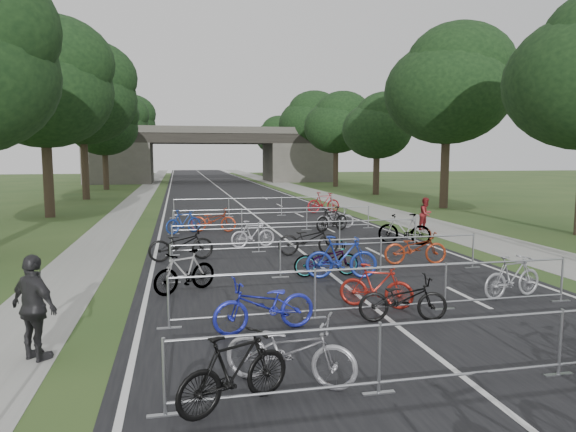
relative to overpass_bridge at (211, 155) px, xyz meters
name	(u,v)px	position (x,y,z in m)	size (l,w,h in m)	color
road	(221,189)	(0.00, -15.00, -3.53)	(11.00, 140.00, 0.01)	black
sidewalk_right	(296,188)	(8.00, -15.00, -3.53)	(3.00, 140.00, 0.01)	gray
sidewalk_left	(146,190)	(-7.50, -15.00, -3.53)	(2.00, 140.00, 0.01)	gray
lane_markings	(221,189)	(0.00, -15.00, -3.53)	(0.12, 140.00, 0.00)	silver
overpass_bridge	(211,155)	(0.00, 0.00, 0.00)	(31.00, 8.00, 7.05)	#4A4842
tree_left_1	(45,86)	(-11.39, -37.07, 3.77)	(7.56, 7.56, 11.53)	#33261C
tree_right_1	(450,87)	(13.11, -37.07, 4.37)	(8.18, 8.18, 12.47)	#33261C
tree_left_2	(83,95)	(-11.39, -25.07, 4.58)	(8.40, 8.40, 12.81)	#33261C
tree_right_2	(379,127)	(13.11, -25.07, 2.41)	(6.16, 6.16, 9.39)	#33261C
tree_left_3	(105,125)	(-11.39, -13.07, 2.96)	(6.72, 6.72, 10.25)	#33261C
tree_right_3	(337,124)	(13.11, -13.07, 3.39)	(7.17, 7.17, 10.93)	#33261C
tree_left_4	(118,124)	(-11.39, -1.07, 3.77)	(7.56, 7.56, 11.53)	#33261C
tree_right_4	(310,122)	(13.11, -1.07, 4.37)	(8.18, 8.18, 12.47)	#33261C
tree_left_5	(127,123)	(-11.39, 10.93, 4.58)	(8.40, 8.40, 12.81)	#33261C
tree_right_5	(291,139)	(13.11, 10.93, 2.41)	(6.16, 6.16, 9.39)	#33261C
tree_left_6	(134,137)	(-11.39, 22.93, 2.96)	(6.72, 6.72, 10.25)	#33261C
tree_right_6	(276,136)	(13.11, 22.93, 3.39)	(7.17, 7.17, 10.93)	#33261C
barrier_row_1	(473,350)	(0.00, -61.40, -2.99)	(9.70, 0.08, 1.10)	#979A9F
barrier_row_2	(382,290)	(0.00, -57.80, -2.99)	(9.70, 0.08, 1.10)	#979A9F
barrier_row_3	(332,257)	(0.00, -54.00, -2.99)	(9.70, 0.08, 1.10)	#979A9F
barrier_row_4	(300,236)	(0.00, -50.00, -2.99)	(9.70, 0.08, 1.10)	#979A9F
barrier_row_5	(275,219)	(0.00, -45.00, -2.99)	(9.70, 0.08, 1.10)	#979A9F
barrier_row_6	(255,207)	(0.00, -39.00, -2.99)	(9.70, 0.08, 1.10)	#979A9F
bike_4	(235,371)	(-3.66, -61.38, -2.99)	(0.51, 1.81, 1.09)	black
bike_5	(290,350)	(-2.74, -60.82, -2.98)	(0.73, 2.09, 1.10)	gray
bike_8	(265,305)	(-2.73, -58.42, -2.98)	(0.73, 2.10, 1.11)	#1D23A0
bike_9	(376,286)	(0.05, -57.35, -3.02)	(0.48, 1.70, 1.02)	maroon
bike_10	(403,299)	(0.23, -58.39, -3.04)	(0.66, 1.88, 0.99)	black
bike_11	(513,277)	(3.62, -57.30, -3.00)	(0.50, 1.78, 1.07)	gray
bike_12	(185,272)	(-4.24, -55.05, -2.99)	(0.51, 1.80, 1.08)	#979A9F
bike_13	(326,259)	(-0.20, -54.13, -3.03)	(0.67, 1.92, 1.01)	#979A9F
bike_14	(341,258)	(0.14, -54.49, -2.92)	(0.58, 2.05, 1.23)	navy
bike_15	(415,248)	(3.08, -53.13, -3.00)	(0.71, 2.04, 1.07)	maroon
bike_16	(181,244)	(-4.30, -50.94, -2.97)	(0.75, 2.15, 1.13)	black
bike_17	(253,234)	(-1.61, -49.08, -3.01)	(0.49, 1.73, 1.04)	#B6B5BD
bike_18	(308,239)	(0.10, -50.91, -2.97)	(0.75, 2.16, 1.13)	black
bike_19	(404,229)	(4.30, -49.68, -2.92)	(0.58, 2.05, 1.23)	#979A9F
bike_20	(184,222)	(-4.15, -44.88, -3.00)	(0.50, 1.79, 1.07)	navy
bike_21	(213,220)	(-2.80, -44.66, -2.99)	(0.72, 2.08, 1.09)	maroon
bike_22	(332,219)	(2.57, -45.68, -2.96)	(0.54, 1.90, 1.14)	black
bike_23	(335,218)	(3.01, -44.76, -3.04)	(0.66, 1.89, 0.99)	#ADACB4
bike_27	(324,203)	(4.30, -38.24, -2.90)	(0.59, 2.10, 1.26)	maroon
pedestrian_b	(426,214)	(7.00, -46.18, -2.77)	(0.74, 0.58, 1.53)	maroon
pedestrian_c	(34,308)	(-6.80, -58.97, -2.61)	(1.08, 0.45, 1.84)	#262629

